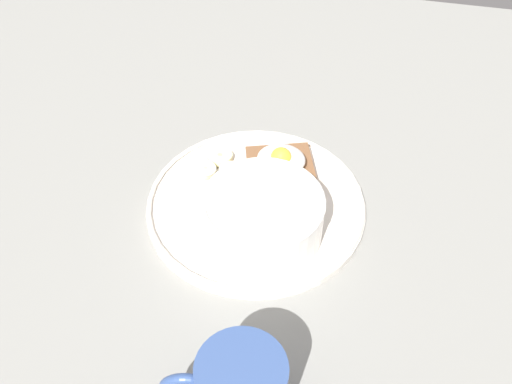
% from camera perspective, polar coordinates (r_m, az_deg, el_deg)
% --- Properties ---
extents(ground_plane, '(1.20, 1.20, 0.02)m').
position_cam_1_polar(ground_plane, '(0.73, 0.00, -2.18)').
color(ground_plane, gray).
rests_on(ground_plane, ground).
extents(plate, '(0.27, 0.27, 0.02)m').
position_cam_1_polar(plate, '(0.72, 0.00, -1.22)').
color(plate, silver).
rests_on(plate, ground_plane).
extents(oatmeal_bowl, '(0.14, 0.14, 0.06)m').
position_cam_1_polar(oatmeal_bowl, '(0.66, 0.70, -2.46)').
color(oatmeal_bowl, white).
rests_on(oatmeal_bowl, plate).
extents(toast_slice, '(0.11, 0.11, 0.02)m').
position_cam_1_polar(toast_slice, '(0.74, 2.49, 2.23)').
color(toast_slice, brown).
rests_on(toast_slice, plate).
extents(poached_egg, '(0.06, 0.05, 0.03)m').
position_cam_1_polar(poached_egg, '(0.73, 2.53, 3.32)').
color(poached_egg, white).
rests_on(poached_egg, toast_slice).
extents(banana_slice_front, '(0.04, 0.04, 0.01)m').
position_cam_1_polar(banana_slice_front, '(0.75, -2.49, 2.05)').
color(banana_slice_front, '#F2EBC7').
rests_on(banana_slice_front, plate).
extents(banana_slice_left, '(0.04, 0.04, 0.02)m').
position_cam_1_polar(banana_slice_left, '(0.75, -5.04, 2.03)').
color(banana_slice_left, beige).
rests_on(banana_slice_left, plate).
extents(banana_slice_back, '(0.04, 0.04, 0.01)m').
position_cam_1_polar(banana_slice_back, '(0.77, -3.64, 3.52)').
color(banana_slice_back, '#F4ECB1').
rests_on(banana_slice_back, plate).
extents(banana_slice_right, '(0.04, 0.04, 0.01)m').
position_cam_1_polar(banana_slice_right, '(0.72, -4.39, 0.22)').
color(banana_slice_right, beige).
rests_on(banana_slice_right, plate).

